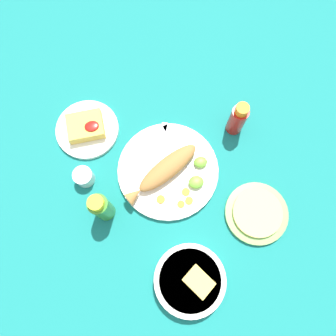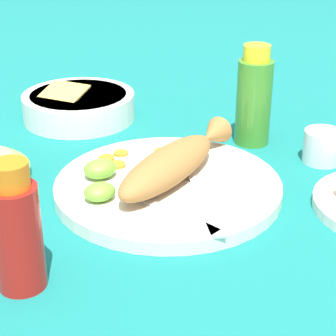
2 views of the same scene
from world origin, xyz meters
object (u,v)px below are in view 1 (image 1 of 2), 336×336
object	(u,v)px
hot_sauce_bottle_green	(101,207)
guacamole_bowl	(190,280)
side_plate_fries	(87,129)
fork_far	(177,146)
hot_sauce_bottle_red	(238,119)
fork_near	(161,146)
salt_cup	(84,177)
fried_fish	(164,171)
main_plate	(168,171)
tortilla_plate	(256,213)

from	to	relation	value
hot_sauce_bottle_green	guacamole_bowl	bearing A→B (deg)	-50.39
hot_sauce_bottle_green	side_plate_fries	bearing A→B (deg)	93.42
fork_far	hot_sauce_bottle_red	size ratio (longest dim) A/B	1.28
guacamole_bowl	side_plate_fries	bearing A→B (deg)	112.79
fork_near	hot_sauce_bottle_red	world-z (taller)	hot_sauce_bottle_red
hot_sauce_bottle_red	salt_cup	bearing A→B (deg)	-172.00
fried_fish	salt_cup	world-z (taller)	fried_fish
main_plate	guacamole_bowl	bearing A→B (deg)	-91.44
main_plate	hot_sauce_bottle_green	distance (m)	0.23
hot_sauce_bottle_green	salt_cup	xyz separation A→B (m)	(-0.05, 0.11, -0.05)
main_plate	guacamole_bowl	xyz separation A→B (m)	(-0.01, -0.32, 0.02)
fork_near	tortilla_plate	size ratio (longest dim) A/B	0.95
salt_cup	fork_near	bearing A→B (deg)	11.18
main_plate	side_plate_fries	xyz separation A→B (m)	(-0.22, 0.19, -0.00)
fork_far	guacamole_bowl	distance (m)	0.39
tortilla_plate	salt_cup	bearing A→B (deg)	156.09
main_plate	hot_sauce_bottle_red	xyz separation A→B (m)	(0.24, 0.10, 0.06)
hot_sauce_bottle_red	hot_sauce_bottle_green	bearing A→B (deg)	-157.70
side_plate_fries	fried_fish	bearing A→B (deg)	-42.94
main_plate	fried_fish	xyz separation A→B (m)	(-0.01, -0.01, 0.03)
fork_near	tortilla_plate	xyz separation A→B (m)	(0.23, -0.26, -0.01)
fork_far	tortilla_plate	distance (m)	0.31
hot_sauce_bottle_green	guacamole_bowl	xyz separation A→B (m)	(0.20, -0.24, -0.05)
hot_sauce_bottle_red	side_plate_fries	size ratio (longest dim) A/B	0.72
fried_fish	tortilla_plate	world-z (taller)	fried_fish
hot_sauce_bottle_red	side_plate_fries	bearing A→B (deg)	168.98
fork_far	hot_sauce_bottle_red	xyz separation A→B (m)	(0.19, 0.03, 0.05)
fork_near	fried_fish	bearing A→B (deg)	-164.09
fork_near	hot_sauce_bottle_green	size ratio (longest dim) A/B	1.12
fried_fish	side_plate_fries	bearing A→B (deg)	109.08
fork_near	fork_far	size ratio (longest dim) A/B	0.98
main_plate	salt_cup	xyz separation A→B (m)	(-0.25, 0.03, 0.01)
fork_far	fork_near	bearing A→B (deg)	61.83
fork_far	salt_cup	distance (m)	0.30
fried_fish	fork_far	bearing A→B (deg)	25.15
fried_fish	guacamole_bowl	bearing A→B (deg)	-117.06
hot_sauce_bottle_red	fried_fish	bearing A→B (deg)	-157.06
fried_fish	fork_far	xyz separation A→B (m)	(0.06, 0.08, -0.02)
hot_sauce_bottle_red	tortilla_plate	xyz separation A→B (m)	(-0.01, -0.28, -0.06)
fork_far	tortilla_plate	bearing A→B (deg)	-159.80
fork_far	guacamole_bowl	size ratio (longest dim) A/B	0.93
salt_cup	tortilla_plate	world-z (taller)	salt_cup
fork_near	guacamole_bowl	bearing A→B (deg)	-159.35
fork_near	hot_sauce_bottle_red	distance (m)	0.25
salt_cup	guacamole_bowl	distance (m)	0.43
fried_fish	guacamole_bowl	world-z (taller)	fried_fish
hot_sauce_bottle_red	fork_far	bearing A→B (deg)	-171.08
main_plate	side_plate_fries	world-z (taller)	main_plate
fried_fish	fork_near	world-z (taller)	fried_fish
main_plate	tortilla_plate	bearing A→B (deg)	-38.67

